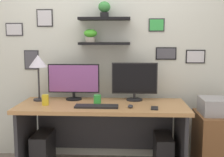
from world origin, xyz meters
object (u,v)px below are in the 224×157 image
cell_phone (155,108)px  printer (219,106)px  water_cup (45,100)px  computer_tower_right (163,153)px  keyboard (97,106)px  drawer_cabinet (217,144)px  monitor_right (135,80)px  coffee_mug (97,99)px  monitor_left (74,80)px  computer_mouse (130,106)px  desk_lamp (38,64)px  desk (103,121)px  computer_tower_left (43,151)px

cell_phone → printer: (0.69, 0.20, -0.02)m
water_cup → computer_tower_right: bearing=4.8°
keyboard → drawer_cabinet: 1.36m
monitor_right → printer: size_ratio=1.34×
coffee_mug → computer_tower_right: bearing=-0.9°
monitor_left → drawer_cabinet: (1.57, -0.19, -0.65)m
printer → computer_tower_right: bearing=179.5°
keyboard → computer_tower_right: 0.92m
computer_mouse → desk_lamp: desk_lamp is taller
printer → keyboard: bearing=-172.4°
desk → computer_tower_right: bearing=-2.1°
computer_mouse → printer: printer is taller
monitor_left → keyboard: (0.30, -0.36, -0.21)m
desk_lamp → drawer_cabinet: (1.95, -0.11, -0.84)m
desk → cell_phone: 0.62m
water_cup → printer: water_cup is taller
desk → monitor_right: 0.57m
computer_mouse → coffee_mug: (-0.35, 0.19, 0.03)m
computer_tower_left → computer_tower_right: computer_tower_left is taller
water_cup → drawer_cabinet: bearing=3.1°
keyboard → water_cup: 0.55m
coffee_mug → computer_tower_left: bearing=-176.0°
monitor_left → keyboard: bearing=-50.5°
desk → computer_mouse: 0.42m
computer_tower_left → water_cup: bearing=-49.4°
keyboard → water_cup: bearing=172.6°
computer_mouse → cell_phone: 0.24m
cell_phone → water_cup: (-1.13, 0.10, 0.05)m
coffee_mug → computer_tower_right: coffee_mug is taller
keyboard → drawer_cabinet: keyboard is taller
computer_tower_left → monitor_left: bearing=34.6°
desk_lamp → computer_tower_right: size_ratio=1.28×
monitor_right → computer_tower_left: monitor_right is taller
drawer_cabinet → computer_tower_left: drawer_cabinet is taller
computer_mouse → computer_tower_right: bearing=26.2°
computer_mouse → monitor_left: bearing=150.5°
drawer_cabinet → computer_tower_left: 1.89m
desk_lamp → coffee_mug: size_ratio=5.70×
desk → desk_lamp: 0.96m
desk_lamp → computer_tower_right: 1.69m
printer → computer_tower_right: printer is taller
water_cup → coffee_mug: bearing=12.2°
desk → cell_phone: (0.54, -0.23, 0.21)m
water_cup → printer: bearing=3.1°
desk → drawer_cabinet: bearing=-1.4°
desk_lamp → computer_tower_right: bearing=-4.5°
monitor_left → monitor_right: monitor_right is taller
coffee_mug → computer_tower_right: size_ratio=0.22×
printer → desk_lamp: bearing=176.7°
monitor_right → computer_tower_right: monitor_right is taller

